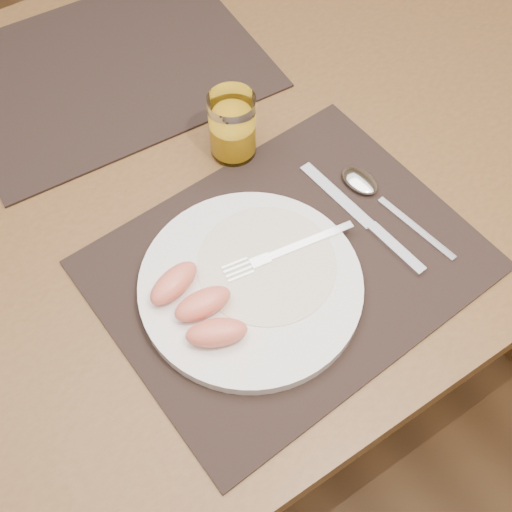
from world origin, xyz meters
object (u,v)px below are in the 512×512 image
object	(u,v)px
placemat_far	(109,69)
fork	(278,254)
placemat_near	(288,264)
knife	(371,226)
table	(195,194)
spoon	(368,187)
plate	(251,285)
juice_glass	(233,128)

from	to	relation	value
placemat_far	fork	distance (m)	0.43
placemat_near	fork	size ratio (longest dim) A/B	2.57
placemat_far	knife	bearing A→B (deg)	-72.01
table	spoon	world-z (taller)	spoon
placemat_far	fork	size ratio (longest dim) A/B	2.57
placemat_far	knife	xyz separation A→B (m)	(0.15, -0.45, 0.00)
plate	spoon	distance (m)	0.22
fork	spoon	bearing A→B (deg)	9.13
table	knife	bearing A→B (deg)	-60.28
table	placemat_near	xyz separation A→B (m)	(0.01, -0.22, 0.09)
fork	juice_glass	distance (m)	0.19
placemat_far	fork	world-z (taller)	fork
plate	juice_glass	distance (m)	0.23
placemat_far	juice_glass	world-z (taller)	juice_glass
knife	plate	bearing A→B (deg)	177.01
knife	spoon	world-z (taller)	spoon
plate	spoon	size ratio (longest dim) A/B	1.41
placemat_far	placemat_near	bearing A→B (deg)	-86.54
placemat_near	knife	bearing A→B (deg)	-6.26
knife	juice_glass	size ratio (longest dim) A/B	2.29
placemat_near	knife	xyz separation A→B (m)	(0.12, -0.01, 0.00)
placemat_near	fork	distance (m)	0.02
placemat_far	juice_glass	size ratio (longest dim) A/B	4.68
placemat_far	spoon	bearing A→B (deg)	-65.83
fork	knife	world-z (taller)	fork
table	plate	size ratio (longest dim) A/B	5.19
placemat_far	knife	world-z (taller)	knife
table	juice_glass	bearing A→B (deg)	-24.30
placemat_near	placemat_far	xyz separation A→B (m)	(-0.03, 0.44, 0.00)
juice_glass	fork	bearing A→B (deg)	-105.83
fork	knife	size ratio (longest dim) A/B	0.79
juice_glass	placemat_near	bearing A→B (deg)	-102.65
knife	spoon	distance (m)	0.06
placemat_far	plate	distance (m)	0.45
juice_glass	placemat_far	bearing A→B (deg)	105.98
plate	fork	size ratio (longest dim) A/B	1.54
plate	knife	world-z (taller)	plate
placemat_near	fork	world-z (taller)	fork
placemat_far	plate	bearing A→B (deg)	-94.03
plate	juice_glass	xyz separation A→B (m)	(0.10, 0.20, 0.03)
placemat_far	plate	xyz separation A→B (m)	(-0.03, -0.44, 0.01)
placemat_near	juice_glass	size ratio (longest dim) A/B	4.68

